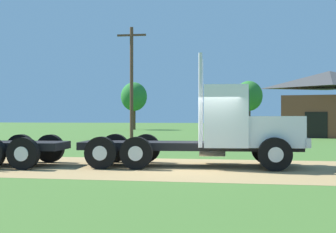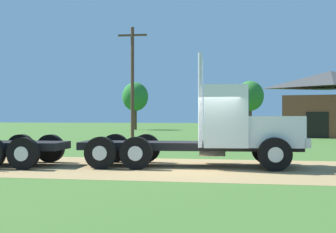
% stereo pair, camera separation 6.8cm
% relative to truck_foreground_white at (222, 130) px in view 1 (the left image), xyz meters
% --- Properties ---
extents(ground_plane, '(200.00, 200.00, 0.00)m').
position_rel_truck_foreground_white_xyz_m(ground_plane, '(-0.60, -0.68, -1.32)').
color(ground_plane, '#41672A').
extents(dirt_track, '(120.00, 6.38, 0.01)m').
position_rel_truck_foreground_white_xyz_m(dirt_track, '(-0.60, -0.68, -1.32)').
color(dirt_track, '#A18152').
rests_on(dirt_track, ground_plane).
extents(truck_foreground_white, '(8.25, 2.96, 4.04)m').
position_rel_truck_foreground_white_xyz_m(truck_foreground_white, '(0.00, 0.00, 0.00)').
color(truck_foreground_white, black).
rests_on(truck_foreground_white, ground_plane).
extents(shed_building, '(9.19, 6.43, 5.85)m').
position_rel_truck_foreground_white_xyz_m(shed_building, '(8.75, 23.55, 1.51)').
color(shed_building, brown).
rests_on(shed_building, ground_plane).
extents(utility_pole_near, '(2.20, 0.26, 8.56)m').
position_rel_truck_foreground_white_xyz_m(utility_pole_near, '(-7.24, 15.48, 3.21)').
color(utility_pole_near, brown).
rests_on(utility_pole_near, ground_plane).
extents(tree_left, '(3.58, 3.58, 6.50)m').
position_rel_truck_foreground_white_xyz_m(tree_left, '(-13.19, 40.90, 3.17)').
color(tree_left, '#513823').
rests_on(tree_left, ground_plane).
extents(tree_mid, '(3.42, 3.42, 6.27)m').
position_rel_truck_foreground_white_xyz_m(tree_mid, '(2.21, 38.28, 3.02)').
color(tree_mid, '#513823').
rests_on(tree_mid, ground_plane).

